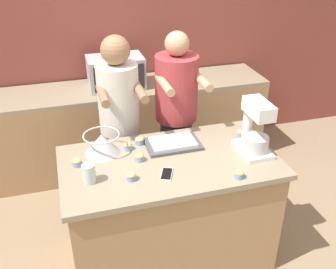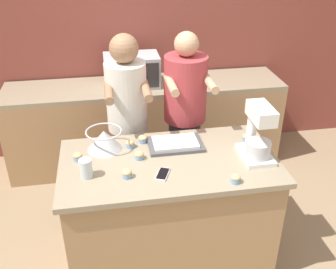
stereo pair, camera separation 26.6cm
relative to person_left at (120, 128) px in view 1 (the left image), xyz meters
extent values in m
plane|color=#937A5B|center=(0.23, -0.63, -0.85)|extent=(16.00, 16.00, 0.00)
cube|color=brown|center=(0.23, 1.15, 0.50)|extent=(10.00, 0.06, 2.70)
cube|color=#A87F56|center=(0.23, -0.63, -0.43)|extent=(1.44, 0.77, 0.85)
cube|color=gray|center=(0.23, -0.63, 0.02)|extent=(1.50, 0.82, 0.04)
cube|color=#A87F56|center=(0.23, 0.80, -0.43)|extent=(2.80, 0.60, 0.85)
cube|color=gray|center=(0.23, 0.80, 0.01)|extent=(2.80, 0.60, 0.04)
cylinder|color=brown|center=(0.00, 0.00, -0.44)|extent=(0.25, 0.25, 0.83)
cylinder|color=silver|center=(0.00, 0.00, 0.26)|extent=(0.33, 0.33, 0.56)
sphere|color=#936B4C|center=(0.00, 0.00, 0.65)|extent=(0.22, 0.22, 0.22)
cylinder|color=#936B4C|center=(-0.14, -0.17, 0.38)|extent=(0.06, 0.34, 0.06)
cylinder|color=#936B4C|center=(0.14, -0.17, 0.38)|extent=(0.06, 0.34, 0.06)
cylinder|color=#33384C|center=(0.48, 0.00, -0.42)|extent=(0.27, 0.27, 0.88)
cylinder|color=#A8383D|center=(0.48, 0.00, 0.29)|extent=(0.35, 0.35, 0.54)
sphere|color=tan|center=(0.48, 0.00, 0.66)|extent=(0.19, 0.19, 0.19)
cylinder|color=tan|center=(0.33, -0.17, 0.40)|extent=(0.06, 0.34, 0.06)
cylinder|color=tan|center=(0.62, -0.17, 0.40)|extent=(0.06, 0.34, 0.06)
cube|color=white|center=(0.84, -0.68, 0.05)|extent=(0.20, 0.30, 0.03)
cylinder|color=white|center=(0.84, -0.57, 0.20)|extent=(0.07, 0.07, 0.26)
cube|color=white|center=(0.84, -0.70, 0.38)|extent=(0.13, 0.26, 0.10)
cylinder|color=#BCBCC1|center=(0.84, -0.72, 0.12)|extent=(0.17, 0.17, 0.11)
cone|color=#BCBCC1|center=(-0.20, -0.40, 0.11)|extent=(0.25, 0.25, 0.15)
torus|color=#BCBCC1|center=(-0.20, -0.40, 0.18)|extent=(0.26, 0.26, 0.01)
cube|color=#4C4C51|center=(0.31, -0.44, 0.05)|extent=(0.39, 0.26, 0.02)
cube|color=white|center=(0.31, -0.44, 0.07)|extent=(0.32, 0.21, 0.02)
cube|color=#B7B7BC|center=(0.11, 0.80, 0.19)|extent=(0.53, 0.33, 0.31)
cube|color=black|center=(0.06, 0.63, 0.19)|extent=(0.36, 0.01, 0.24)
cube|color=#2D2D2D|center=(0.30, 0.63, 0.19)|extent=(0.11, 0.01, 0.24)
cube|color=silver|center=(0.16, -0.79, 0.04)|extent=(0.12, 0.16, 0.01)
cube|color=black|center=(0.16, -0.79, 0.05)|extent=(0.11, 0.14, 0.00)
cylinder|color=silver|center=(-0.32, -0.73, 0.10)|extent=(0.08, 0.08, 0.13)
cylinder|color=#759EC6|center=(-0.07, -0.78, 0.05)|extent=(0.06, 0.06, 0.03)
ellipsoid|color=tan|center=(-0.07, -0.78, 0.07)|extent=(0.06, 0.06, 0.04)
cylinder|color=#759EC6|center=(0.03, -0.58, 0.05)|extent=(0.06, 0.06, 0.03)
ellipsoid|color=tan|center=(0.03, -0.58, 0.07)|extent=(0.06, 0.06, 0.04)
cylinder|color=#759EC6|center=(0.60, -0.95, 0.05)|extent=(0.06, 0.06, 0.03)
ellipsoid|color=tan|center=(0.60, -0.95, 0.07)|extent=(0.06, 0.06, 0.04)
cylinder|color=#759EC6|center=(-0.39, -0.52, 0.05)|extent=(0.06, 0.06, 0.03)
ellipsoid|color=tan|center=(-0.39, -0.52, 0.07)|extent=(0.06, 0.06, 0.04)
cylinder|color=#759EC6|center=(0.08, -0.36, 0.05)|extent=(0.06, 0.06, 0.03)
ellipsoid|color=tan|center=(0.08, -0.36, 0.07)|extent=(0.06, 0.06, 0.04)
cylinder|color=#759EC6|center=(-0.02, -0.41, 0.05)|extent=(0.06, 0.06, 0.03)
ellipsoid|color=tan|center=(-0.02, -0.41, 0.07)|extent=(0.06, 0.06, 0.04)
cylinder|color=#759EC6|center=(0.85, -0.46, 0.05)|extent=(0.06, 0.06, 0.03)
ellipsoid|color=tan|center=(0.85, -0.46, 0.07)|extent=(0.06, 0.06, 0.04)
camera|label=1|loc=(-0.42, -2.82, 1.51)|focal=42.00mm
camera|label=2|loc=(-0.16, -2.88, 1.51)|focal=42.00mm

